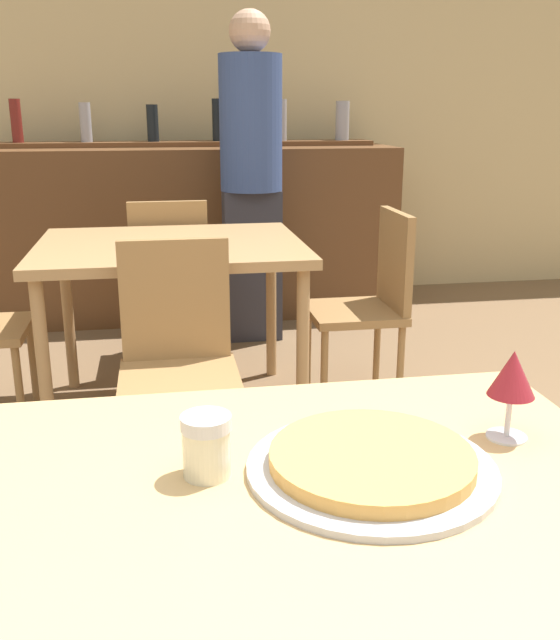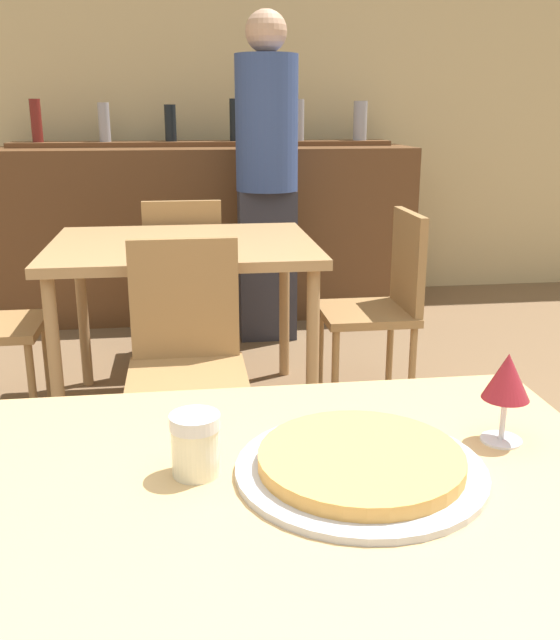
# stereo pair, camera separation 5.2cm
# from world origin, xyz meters

# --- Properties ---
(wall_back) EXTENTS (8.00, 0.05, 2.80)m
(wall_back) POSITION_xyz_m (0.00, 4.11, 1.40)
(wall_back) COLOR #D1B784
(wall_back) RESTS_ON ground_plane
(dining_table_near) EXTENTS (1.08, 0.83, 0.75)m
(dining_table_near) POSITION_xyz_m (0.00, 0.00, 0.66)
(dining_table_near) COLOR tan
(dining_table_near) RESTS_ON ground_plane
(dining_table_far) EXTENTS (1.09, 0.90, 0.76)m
(dining_table_far) POSITION_xyz_m (-0.15, 2.02, 0.68)
(dining_table_far) COLOR #A87F51
(dining_table_far) RESTS_ON ground_plane
(bar_counter) EXTENTS (2.60, 0.56, 1.06)m
(bar_counter) POSITION_xyz_m (0.00, 3.60, 0.53)
(bar_counter) COLOR brown
(bar_counter) RESTS_ON ground_plane
(bar_back_shelf) EXTENTS (2.39, 0.24, 0.29)m
(bar_back_shelf) POSITION_xyz_m (0.04, 3.74, 1.12)
(bar_back_shelf) COLOR brown
(bar_back_shelf) RESTS_ON bar_counter
(chair_far_side_front) EXTENTS (0.40, 0.40, 0.87)m
(chair_far_side_front) POSITION_xyz_m (-0.15, 1.40, 0.49)
(chair_far_side_front) COLOR olive
(chair_far_side_front) RESTS_ON ground_plane
(chair_far_side_back) EXTENTS (0.40, 0.40, 0.87)m
(chair_far_side_back) POSITION_xyz_m (-0.15, 2.64, 0.49)
(chair_far_side_back) COLOR olive
(chair_far_side_back) RESTS_ON ground_plane
(chair_far_side_right) EXTENTS (0.40, 0.40, 0.87)m
(chair_far_side_right) POSITION_xyz_m (0.72, 2.02, 0.49)
(chair_far_side_right) COLOR olive
(chair_far_side_right) RESTS_ON ground_plane
(pizza_tray) EXTENTS (0.39, 0.39, 0.04)m
(pizza_tray) POSITION_xyz_m (0.11, 0.03, 0.76)
(pizza_tray) COLOR #B7B7BC
(pizza_tray) RESTS_ON dining_table_near
(cheese_shaker) EXTENTS (0.08, 0.08, 0.10)m
(cheese_shaker) POSITION_xyz_m (-0.14, 0.07, 0.80)
(cheese_shaker) COLOR beige
(cheese_shaker) RESTS_ON dining_table_near
(person_standing) EXTENTS (0.34, 0.34, 1.79)m
(person_standing) POSITION_xyz_m (0.32, 3.02, 0.98)
(person_standing) COLOR #2D2D38
(person_standing) RESTS_ON ground_plane
(wine_glass) EXTENTS (0.08, 0.08, 0.16)m
(wine_glass) POSITION_xyz_m (0.38, 0.11, 0.86)
(wine_glass) COLOR silver
(wine_glass) RESTS_ON dining_table_near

